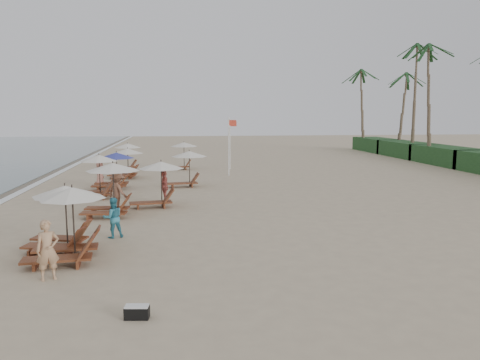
{
  "coord_description": "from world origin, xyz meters",
  "views": [
    {
      "loc": [
        -2.02,
        -17.32,
        4.54
      ],
      "look_at": [
        1.0,
        5.44,
        1.3
      ],
      "focal_mm": 35.16,
      "sensor_mm": 36.0,
      "label": 1
    }
  ],
  "objects": [
    {
      "name": "lounger_station_4",
      "position": [
        -6.0,
        11.87,
        1.03
      ],
      "size": [
        2.62,
        2.17,
        2.22
      ],
      "color": "brown",
      "rests_on": "ground"
    },
    {
      "name": "ground",
      "position": [
        0.0,
        0.0,
        0.0
      ],
      "size": [
        160.0,
        160.0,
        0.0
      ],
      "primitive_type": "plane",
      "color": "tan",
      "rests_on": "ground"
    },
    {
      "name": "beachgoer_near",
      "position": [
        -5.61,
        -4.25,
        0.84
      ],
      "size": [
        0.72,
        0.61,
        1.69
      ],
      "primitive_type": "imported",
      "rotation": [
        0.0,
        0.0,
        0.39
      ],
      "color": "tan",
      "rests_on": "ground"
    },
    {
      "name": "beachgoer_far_b",
      "position": [
        -6.89,
        12.69,
        0.83
      ],
      "size": [
        0.64,
        0.88,
        1.66
      ],
      "primitive_type": "imported",
      "rotation": [
        0.0,
        0.0,
        1.43
      ],
      "color": "tan",
      "rests_on": "ground"
    },
    {
      "name": "foam_line",
      "position": [
        -11.2,
        10.0,
        0.01
      ],
      "size": [
        0.5,
        140.0,
        0.02
      ],
      "primitive_type": "cube",
      "color": "white",
      "rests_on": "ground"
    },
    {
      "name": "lounger_station_5",
      "position": [
        -5.8,
        16.72,
        1.05
      ],
      "size": [
        2.6,
        2.23,
        2.1
      ],
      "color": "brown",
      "rests_on": "ground"
    },
    {
      "name": "lounger_station_6",
      "position": [
        -6.22,
        21.11,
        1.12
      ],
      "size": [
        2.45,
        2.14,
        2.2
      ],
      "color": "brown",
      "rests_on": "ground"
    },
    {
      "name": "beachgoer_mid_a",
      "position": [
        -4.44,
        0.06,
        0.75
      ],
      "size": [
        0.88,
        0.79,
        1.5
      ],
      "primitive_type": "imported",
      "rotation": [
        0.0,
        0.0,
        3.5
      ],
      "color": "teal",
      "rests_on": "ground"
    },
    {
      "name": "inland_station_0",
      "position": [
        -3.08,
        5.7,
        1.34
      ],
      "size": [
        2.76,
        2.24,
        2.22
      ],
      "color": "brown",
      "rests_on": "ground"
    },
    {
      "name": "flag_pole_far",
      "position": [
        2.28,
        21.08,
        2.3
      ],
      "size": [
        0.6,
        0.08,
        4.13
      ],
      "color": "silver",
      "rests_on": "ground"
    },
    {
      "name": "duffel_bag",
      "position": [
        -2.99,
        -7.12,
        0.15
      ],
      "size": [
        0.57,
        0.33,
        0.3
      ],
      "color": "black",
      "rests_on": "ground"
    },
    {
      "name": "lounger_station_3",
      "position": [
        -6.51,
        8.74,
        1.08
      ],
      "size": [
        2.49,
        2.28,
        2.35
      ],
      "color": "brown",
      "rests_on": "ground"
    },
    {
      "name": "beachgoer_mid_b",
      "position": [
        -4.86,
        5.03,
        0.92
      ],
      "size": [
        1.33,
        1.31,
        1.83
      ],
      "primitive_type": "imported",
      "rotation": [
        0.0,
        0.0,
        2.39
      ],
      "color": "brown",
      "rests_on": "ground"
    },
    {
      "name": "flag_pole_near",
      "position": [
        1.72,
        16.9,
        2.39
      ],
      "size": [
        0.59,
        0.08,
        4.3
      ],
      "color": "silver",
      "rests_on": "ground"
    },
    {
      "name": "beachgoer_far_a",
      "position": [
        -2.73,
        6.61,
        0.85
      ],
      "size": [
        0.49,
        1.03,
        1.71
      ],
      "primitive_type": "imported",
      "rotation": [
        0.0,
        0.0,
        4.64
      ],
      "color": "#A94D43",
      "rests_on": "ground"
    },
    {
      "name": "lounger_station_2",
      "position": [
        -5.11,
        3.89,
        1.22
      ],
      "size": [
        2.67,
        2.39,
        2.39
      ],
      "color": "brown",
      "rests_on": "ground"
    },
    {
      "name": "lounger_station_0",
      "position": [
        -5.51,
        -2.64,
        1.04
      ],
      "size": [
        2.52,
        2.03,
        2.32
      ],
      "color": "brown",
      "rests_on": "ground"
    },
    {
      "name": "lounger_station_1",
      "position": [
        -6.0,
        -1.25,
        1.08
      ],
      "size": [
        2.51,
        2.2,
        2.18
      ],
      "color": "brown",
      "rests_on": "ground"
    },
    {
      "name": "inland_station_1",
      "position": [
        -1.52,
        12.07,
        1.39
      ],
      "size": [
        2.68,
        2.24,
        2.22
      ],
      "color": "brown",
      "rests_on": "ground"
    },
    {
      "name": "inland_station_2",
      "position": [
        -1.69,
        21.41,
        1.45
      ],
      "size": [
        2.57,
        2.24,
        2.22
      ],
      "color": "brown",
      "rests_on": "ground"
    }
  ]
}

